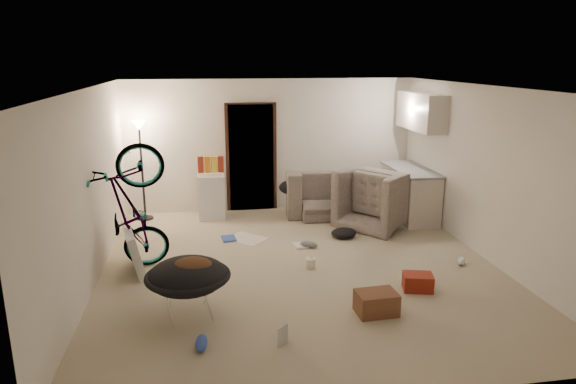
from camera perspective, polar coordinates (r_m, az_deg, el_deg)
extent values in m
cube|color=#B5A88B|center=(7.38, 1.36, -8.34)|extent=(5.50, 6.00, 0.02)
cube|color=white|center=(6.80, 1.49, 11.60)|extent=(5.50, 6.00, 0.02)
cube|color=white|center=(9.90, -1.84, 5.24)|extent=(5.50, 0.02, 2.50)
cube|color=white|center=(4.20, 9.18, -8.32)|extent=(5.50, 0.02, 2.50)
cube|color=white|center=(7.02, -21.29, 0.27)|extent=(0.02, 6.00, 2.50)
cube|color=white|center=(7.96, 21.35, 1.89)|extent=(0.02, 6.00, 2.50)
cube|color=black|center=(9.85, -4.11, 3.81)|extent=(0.85, 0.10, 2.04)
cube|color=black|center=(9.83, -4.09, 3.78)|extent=(0.97, 0.04, 2.10)
cylinder|color=black|center=(9.81, -15.54, -2.80)|extent=(0.28, 0.28, 0.03)
cylinder|color=black|center=(9.60, -15.88, 1.95)|extent=(0.04, 0.04, 1.70)
cone|color=#FFE0A5|center=(9.46, -16.25, 7.10)|extent=(0.24, 0.24, 0.18)
cube|color=beige|center=(9.74, 13.33, -0.19)|extent=(0.60, 1.50, 0.88)
cube|color=gray|center=(9.63, 13.49, 2.45)|extent=(0.64, 1.54, 0.04)
cube|color=beige|center=(9.52, 14.60, 8.66)|extent=(0.38, 1.40, 0.65)
imported|color=#313832|center=(9.81, 6.11, -0.48)|extent=(2.24, 0.98, 0.64)
imported|color=#313832|center=(9.24, 10.33, -1.27)|extent=(1.50, 1.52, 0.74)
imported|color=black|center=(7.40, -16.85, -4.84)|extent=(1.90, 0.96, 1.06)
imported|color=maroon|center=(5.48, -1.14, -16.89)|extent=(0.26, 0.27, 0.02)
cube|color=white|center=(9.54, -8.51, -0.46)|extent=(0.48, 0.48, 0.81)
cube|color=maroon|center=(9.41, -9.68, 2.99)|extent=(0.11, 0.08, 0.30)
cube|color=orange|center=(9.41, -8.95, 3.02)|extent=(0.11, 0.09, 0.30)
cube|color=gold|center=(9.41, -8.22, 3.05)|extent=(0.11, 0.08, 0.30)
cube|color=maroon|center=(9.41, -7.49, 3.08)|extent=(0.10, 0.08, 0.30)
cylinder|color=silver|center=(6.08, -10.94, -11.50)|extent=(0.64, 0.64, 0.45)
ellipsoid|color=black|center=(5.96, -11.07, -9.13)|extent=(0.90, 0.90, 0.38)
torus|color=black|center=(5.96, -11.07, -9.13)|extent=(0.97, 0.97, 0.07)
ellipsoid|color=#492D19|center=(5.89, -10.63, -8.25)|extent=(0.48, 0.41, 0.22)
ellipsoid|color=black|center=(9.55, 0.64, 0.54)|extent=(0.60, 0.51, 0.28)
cube|color=silver|center=(7.46, -16.74, -6.13)|extent=(0.42, 0.95, 0.62)
cube|color=brown|center=(6.15, 9.80, -12.04)|extent=(0.48, 0.36, 0.26)
cube|color=maroon|center=(6.84, 14.22, -9.67)|extent=(0.42, 0.35, 0.21)
cylinder|color=white|center=(7.31, 2.54, -7.89)|extent=(0.14, 0.14, 0.14)
cone|color=white|center=(7.28, 2.55, -7.15)|extent=(0.08, 0.08, 0.06)
cube|color=silver|center=(8.47, -4.64, -5.18)|extent=(0.77, 0.76, 0.01)
cube|color=#304CAF|center=(8.47, -6.60, -5.16)|extent=(0.24, 0.31, 0.03)
cube|color=silver|center=(8.12, 1.40, -5.95)|extent=(0.23, 0.29, 0.02)
ellipsoid|color=slate|center=(8.06, 2.34, -5.82)|extent=(0.31, 0.25, 0.11)
ellipsoid|color=#304CAF|center=(5.53, -9.60, -16.22)|extent=(0.14, 0.31, 0.11)
ellipsoid|color=white|center=(7.85, 18.65, -7.25)|extent=(0.23, 0.28, 0.10)
ellipsoid|color=black|center=(8.56, 6.21, -4.54)|extent=(0.59, 0.58, 0.14)
ellipsoid|color=silver|center=(7.21, -8.82, -8.47)|extent=(0.51, 0.51, 0.12)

